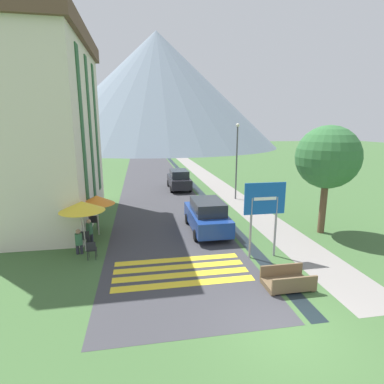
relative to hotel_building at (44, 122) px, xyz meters
The scene contains 21 objects.
ground_plane 13.72m from the hotel_building, 40.41° to the left, with size 160.00×160.00×0.00m, color #3D6033.
road 20.19m from the hotel_building, 69.04° to the left, with size 6.40×60.00×0.01m.
footpath 23.00m from the hotel_building, 54.17° to the left, with size 2.20×60.00×0.01m.
drainage_channel 21.73m from the hotel_building, 59.52° to the left, with size 0.60×60.00×0.00m.
crosswalk_marking 12.13m from the hotel_building, 49.15° to the right, with size 5.44×2.54×0.01m.
mountain_distant 68.83m from the hotel_building, 80.79° to the left, with size 65.04×65.04×30.34m.
hotel_building is the anchor object (origin of this frame).
road_sign 13.45m from the hotel_building, 34.12° to the right, with size 1.87×0.11×3.43m.
footbridge 15.60m from the hotel_building, 43.01° to the right, with size 1.70×1.10×0.65m.
parked_car_near 10.91m from the hotel_building, 21.23° to the right, with size 1.96×4.57×1.82m.
parked_car_far 13.08m from the hotel_building, 42.10° to the left, with size 1.91×4.55×1.82m.
cafe_chair_far_left 6.49m from the hotel_building, 38.69° to the right, with size 0.40×0.40×0.85m.
cafe_chair_nearest 8.88m from the hotel_building, 63.10° to the right, with size 0.40×0.40×0.85m.
cafe_chair_near_left 7.73m from the hotel_building, 60.69° to the right, with size 0.40×0.40×0.85m.
cafe_umbrella_front_yellow 7.00m from the hotel_building, 62.53° to the right, with size 2.06×2.06×2.44m.
cafe_umbrella_middle_orange 5.93m from the hotel_building, 44.94° to the right, with size 1.90×1.90×2.20m.
person_seated_near 8.07m from the hotel_building, 65.53° to the right, with size 0.32×0.32×1.20m.
person_seated_far 7.28m from the hotel_building, 56.12° to the right, with size 0.32×0.32×1.22m.
person_standing_terrace 6.12m from the hotel_building, 47.54° to the right, with size 0.32×0.32×1.79m.
streetlamp 13.65m from the hotel_building, 15.07° to the left, with size 0.28×0.28×5.99m.
tree_by_path 16.05m from the hotel_building, 17.59° to the right, with size 3.33×3.33×5.86m.
Camera 1 is at (-3.99, -7.14, 5.83)m, focal length 28.00 mm.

